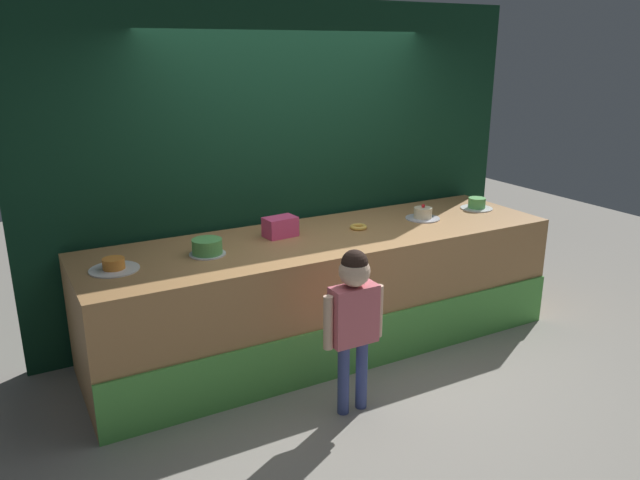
{
  "coord_description": "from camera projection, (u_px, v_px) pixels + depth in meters",
  "views": [
    {
      "loc": [
        -2.28,
        -3.51,
        2.37
      ],
      "look_at": [
        -0.17,
        0.32,
        0.99
      ],
      "focal_mm": 34.37,
      "sensor_mm": 36.0,
      "label": 1
    }
  ],
  "objects": [
    {
      "name": "cake_far_right",
      "position": [
        477.0,
        204.0,
        5.64
      ],
      "size": [
        0.29,
        0.29,
        0.1
      ],
      "color": "white",
      "rests_on": "stage_platform"
    },
    {
      "name": "stage_platform",
      "position": [
        326.0,
        291.0,
        5.0
      ],
      "size": [
        3.84,
        1.09,
        0.94
      ],
      "color": "#B27F4C",
      "rests_on": "ground_plane"
    },
    {
      "name": "cake_far_left",
      "position": [
        114.0,
        266.0,
        4.09
      ],
      "size": [
        0.33,
        0.33,
        0.08
      ],
      "color": "white",
      "rests_on": "stage_platform"
    },
    {
      "name": "ground_plane",
      "position": [
        359.0,
        371.0,
        4.7
      ],
      "size": [
        12.0,
        12.0,
        0.0
      ],
      "primitive_type": "plane",
      "color": "gray"
    },
    {
      "name": "cake_center_right",
      "position": [
        423.0,
        214.0,
        5.31
      ],
      "size": [
        0.3,
        0.3,
        0.13
      ],
      "color": "silver",
      "rests_on": "stage_platform"
    },
    {
      "name": "cake_center_left",
      "position": [
        207.0,
        247.0,
        4.39
      ],
      "size": [
        0.26,
        0.26,
        0.12
      ],
      "color": "silver",
      "rests_on": "stage_platform"
    },
    {
      "name": "curtain_backdrop",
      "position": [
        290.0,
        168.0,
        5.26
      ],
      "size": [
        4.48,
        0.08,
        2.75
      ],
      "primitive_type": "cube",
      "color": "#113823",
      "rests_on": "ground_plane"
    },
    {
      "name": "child_figure",
      "position": [
        354.0,
        310.0,
        3.97
      ],
      "size": [
        0.44,
        0.2,
        1.15
      ],
      "color": "#3F4C8C",
      "rests_on": "ground_plane"
    },
    {
      "name": "pink_box",
      "position": [
        280.0,
        227.0,
        4.81
      ],
      "size": [
        0.27,
        0.19,
        0.16
      ],
      "primitive_type": "cube",
      "rotation": [
        0.0,
        0.0,
        0.1
      ],
      "color": "#F64983",
      "rests_on": "stage_platform"
    },
    {
      "name": "donut",
      "position": [
        359.0,
        227.0,
        5.03
      ],
      "size": [
        0.14,
        0.14,
        0.03
      ],
      "primitive_type": "torus",
      "color": "#F2BF4C",
      "rests_on": "stage_platform"
    }
  ]
}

